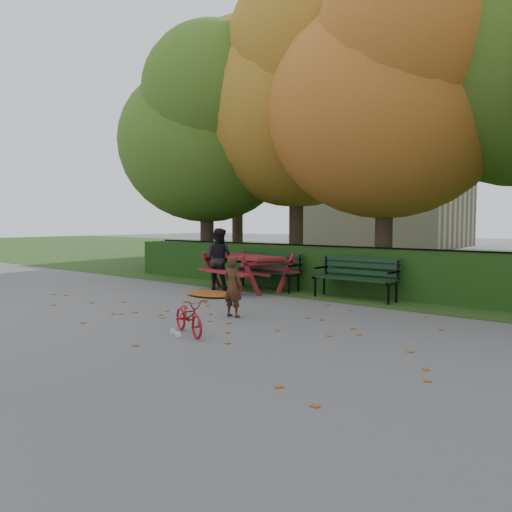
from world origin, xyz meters
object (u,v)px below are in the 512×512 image
Objects in this scene: picnic_table at (247,263)px; tree_f at (240,118)px; tree_a at (208,129)px; child at (233,286)px; tree_c at (395,89)px; bench_left at (267,268)px; tree_b at (302,94)px; bench_right at (357,274)px; adult at (219,259)px; bicycle at (189,316)px.

tree_f is at bearing 147.72° from picnic_table.
tree_a is 8.53m from child.
tree_a is 5.85m from picnic_table.
tree_c is 8.66m from tree_f.
bench_left is at bearing -43.51° from tree_f.
child is (2.89, -6.18, -4.88)m from tree_b.
tree_f is 9.56m from bench_left.
picnic_table is at bearing -47.02° from tree_f.
tree_f is (-4.69, 2.49, 0.29)m from tree_b.
bench_right is 1.71× the size of child.
tree_a reaches higher than bench_right.
tree_f reaches higher than child.
adult is (-0.65, -0.30, 0.09)m from picnic_table.
tree_c is 0.87× the size of tree_f.
bench_right is at bearing 25.62° from picnic_table.
tree_a is at bearing -156.95° from tree_b.
picnic_table is 1.54× the size of adult.
picnic_table is at bearing 52.43° from bicycle.
tree_c is 7.92× the size of bicycle.
tree_b is 6.01m from picnic_table.
tree_b is at bearing 166.55° from tree_c.
tree_b reaches higher than tree_c.
tree_f is at bearing 136.49° from bench_left.
child is (1.74, -3.13, 0.01)m from bench_left.
tree_a reaches higher than bench_left.
tree_c is at bearing 3.65° from tree_a.
child reaches higher than bicycle.
tree_c reaches higher than adult.
bench_right is (8.23, -5.54, -5.17)m from tree_f.
tree_f is 5.10× the size of bench_left.
picnic_table is at bearing -55.26° from child.
bench_left is 0.56m from picnic_table.
tree_f is (-7.97, 3.28, 0.87)m from tree_c.
tree_b is 4.88× the size of bench_right.
child is at bearing 38.20° from bicycle.
tree_a is 7.13× the size of child.
tree_c is 4.44× the size of bench_left.
picnic_table is (5.63, -6.04, -5.05)m from tree_f.
tree_b is at bearing 23.05° from tree_a.
bench_left is (3.89, -1.88, -4.00)m from tree_a.
bicycle is (2.35, -4.01, -0.38)m from picnic_table.
bicycle is (3.00, -3.71, -0.47)m from adult.
tree_b is 8.37× the size of child.
tree_f reaches higher than bench_right.
adult reaches higher than bench_left.
bench_left is 2.40m from bench_right.
tree_f is at bearing 117.98° from tree_a.
tree_a is 5.54m from adult.
adult is at bearing -51.88° from tree_f.
bench_right is at bearing -40.67° from tree_b.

